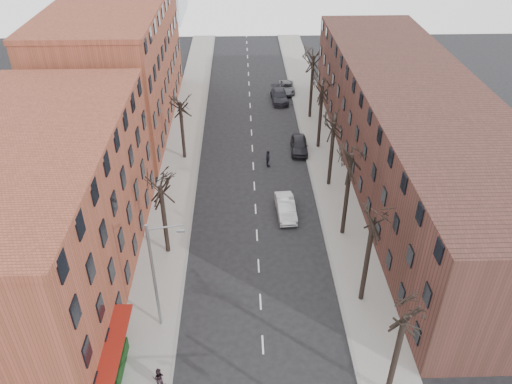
{
  "coord_description": "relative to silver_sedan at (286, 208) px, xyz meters",
  "views": [
    {
      "loc": [
        -1.18,
        -14.62,
        27.79
      ],
      "look_at": [
        -0.06,
        20.93,
        4.0
      ],
      "focal_mm": 35.0,
      "sensor_mm": 36.0,
      "label": 1
    }
  ],
  "objects": [
    {
      "name": "tree_right_d",
      "position": [
        4.81,
        4.94,
        -0.77
      ],
      "size": [
        5.2,
        5.2,
        10.0
      ],
      "primitive_type": null,
      "color": "black",
      "rests_on": "ground"
    },
    {
      "name": "sidewalk_right",
      "position": [
        5.21,
        11.94,
        -0.69
      ],
      "size": [
        4.0,
        90.0,
        0.15
      ],
      "primitive_type": "cube",
      "color": "gray",
      "rests_on": "ground"
    },
    {
      "name": "tree_left_a",
      "position": [
        -10.39,
        -5.06,
        -0.77
      ],
      "size": [
        5.2,
        5.2,
        9.5
      ],
      "primitive_type": null,
      "color": "black",
      "rests_on": "ground"
    },
    {
      "name": "hedge",
      "position": [
        -12.29,
        -18.06,
        -0.12
      ],
      "size": [
        0.8,
        6.0,
        1.0
      ],
      "primitive_type": "cube",
      "color": "black",
      "rests_on": "sidewalk_left"
    },
    {
      "name": "building_left_near",
      "position": [
        -18.79,
        -8.06,
        5.23
      ],
      "size": [
        12.0,
        26.0,
        12.0
      ],
      "primitive_type": "cube",
      "color": "brown",
      "rests_on": "ground"
    },
    {
      "name": "streetlight",
      "position": [
        -9.82,
        -13.06,
        4.25
      ],
      "size": [
        2.45,
        0.22,
        9.03
      ],
      "color": "slate",
      "rests_on": "ground"
    },
    {
      "name": "tree_right_b",
      "position": [
        4.81,
        -11.06,
        -0.77
      ],
      "size": [
        5.2,
        5.2,
        10.8
      ],
      "primitive_type": null,
      "color": "black",
      "rests_on": "ground"
    },
    {
      "name": "tree_left_b",
      "position": [
        -10.39,
        10.94,
        -0.77
      ],
      "size": [
        5.2,
        5.2,
        9.5
      ],
      "primitive_type": null,
      "color": "black",
      "rests_on": "ground"
    },
    {
      "name": "pedestrian_crossing",
      "position": [
        -1.21,
        8.82,
        0.2
      ],
      "size": [
        0.6,
        1.18,
        1.94
      ],
      "primitive_type": "imported",
      "rotation": [
        0.0,
        0.0,
        1.69
      ],
      "color": "black",
      "rests_on": "ground"
    },
    {
      "name": "building_left_far",
      "position": [
        -18.79,
        20.94,
        6.23
      ],
      "size": [
        12.0,
        28.0,
        14.0
      ],
      "primitive_type": "cube",
      "color": "brown",
      "rests_on": "ground"
    },
    {
      "name": "parked_car_far",
      "position": [
        2.51,
        29.55,
        -0.11
      ],
      "size": [
        2.26,
        4.79,
        1.32
      ],
      "primitive_type": "imported",
      "rotation": [
        0.0,
        0.0,
        -0.02
      ],
      "color": "#55565C",
      "rests_on": "ground"
    },
    {
      "name": "tree_right_f",
      "position": [
        4.81,
        20.94,
        -0.77
      ],
      "size": [
        5.2,
        5.2,
        11.6
      ],
      "primitive_type": null,
      "color": "black",
      "rests_on": "ground"
    },
    {
      "name": "sidewalk_left",
      "position": [
        -10.79,
        11.94,
        -0.69
      ],
      "size": [
        4.0,
        90.0,
        0.15
      ],
      "primitive_type": "cube",
      "color": "gray",
      "rests_on": "ground"
    },
    {
      "name": "silver_sedan",
      "position": [
        0.0,
        0.0,
        0.0
      ],
      "size": [
        1.89,
        4.74,
        1.53
      ],
      "primitive_type": "imported",
      "rotation": [
        0.0,
        0.0,
        0.06
      ],
      "color": "#B7B9BF",
      "rests_on": "ground"
    },
    {
      "name": "parked_car_mid",
      "position": [
        1.27,
        26.32,
        -0.01
      ],
      "size": [
        2.4,
        5.34,
        1.52
      ],
      "primitive_type": "imported",
      "rotation": [
        0.0,
        0.0,
        0.05
      ],
      "color": "#212129",
      "rests_on": "ground"
    },
    {
      "name": "awning_left",
      "position": [
        -12.19,
        -17.06,
        -0.77
      ],
      "size": [
        1.2,
        7.0,
        0.15
      ],
      "primitive_type": "cube",
      "color": "maroon",
      "rests_on": "ground"
    },
    {
      "name": "tree_right_e",
      "position": [
        4.81,
        12.94,
        -0.77
      ],
      "size": [
        5.2,
        5.2,
        10.8
      ],
      "primitive_type": null,
      "color": "black",
      "rests_on": "ground"
    },
    {
      "name": "parked_car_near",
      "position": [
        2.51,
        12.08,
        0.02
      ],
      "size": [
        2.1,
        4.73,
        1.58
      ],
      "primitive_type": "imported",
      "rotation": [
        0.0,
        0.0,
        -0.05
      ],
      "color": "black",
      "rests_on": "ground"
    },
    {
      "name": "tree_right_c",
      "position": [
        4.81,
        -3.06,
        -0.77
      ],
      "size": [
        5.2,
        5.2,
        11.6
      ],
      "primitive_type": null,
      "color": "black",
      "rests_on": "ground"
    },
    {
      "name": "pedestrian_b",
      "position": [
        -9.42,
        -18.15,
        0.16
      ],
      "size": [
        0.75,
        0.59,
        1.55
      ],
      "primitive_type": "imported",
      "rotation": [
        0.0,
        0.0,
        3.14
      ],
      "color": "black",
      "rests_on": "sidewalk_left"
    },
    {
      "name": "building_right",
      "position": [
        13.21,
        6.94,
        4.23
      ],
      "size": [
        12.0,
        50.0,
        10.0
      ],
      "primitive_type": "cube",
      "color": "#482721",
      "rests_on": "ground"
    }
  ]
}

